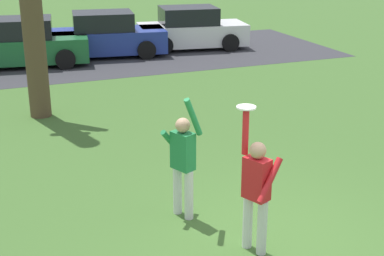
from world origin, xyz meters
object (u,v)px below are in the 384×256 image
at_px(person_catcher, 256,188).
at_px(frisbee_disc, 246,107).
at_px(parked_car_blue, 107,36).
at_px(parked_car_green, 24,44).
at_px(parked_car_white, 191,30).
at_px(person_defender, 183,159).

height_order(person_catcher, frisbee_disc, frisbee_disc).
xyz_separation_m(frisbee_disc, parked_car_blue, (1.23, 13.55, -1.37)).
bearing_deg(frisbee_disc, person_catcher, -66.55).
xyz_separation_m(frisbee_disc, parked_car_green, (-1.70, 13.08, -1.37)).
relative_size(person_catcher, parked_car_green, 0.48).
height_order(person_catcher, parked_car_green, person_catcher).
bearing_deg(parked_car_blue, parked_car_green, -162.27).
distance_m(parked_car_green, parked_car_white, 6.32).
bearing_deg(parked_car_green, parked_car_white, 14.45).
height_order(person_defender, parked_car_green, person_defender).
bearing_deg(person_catcher, parked_car_green, -15.77).
bearing_deg(parked_car_blue, frisbee_disc, -86.60).
height_order(person_catcher, person_defender, person_catcher).
distance_m(person_catcher, parked_car_blue, 13.81).
bearing_deg(person_catcher, frisbee_disc, 0.00).
distance_m(frisbee_disc, parked_car_green, 13.26).
height_order(parked_car_green, parked_car_blue, same).
bearing_deg(person_defender, person_catcher, 0.00).
height_order(person_defender, parked_car_blue, person_defender).
relative_size(frisbee_disc, parked_car_green, 0.06).
height_order(frisbee_disc, parked_car_white, frisbee_disc).
xyz_separation_m(parked_car_blue, parked_car_white, (3.36, 0.17, 0.00)).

